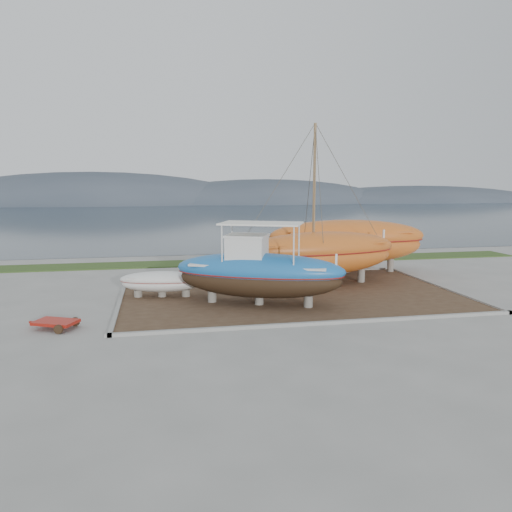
{
  "coord_description": "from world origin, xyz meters",
  "views": [
    {
      "loc": [
        -7.08,
        -22.19,
        6.17
      ],
      "look_at": [
        -1.89,
        4.0,
        2.19
      ],
      "focal_mm": 35.0,
      "sensor_mm": 36.0,
      "label": 1
    }
  ],
  "objects": [
    {
      "name": "mountain_ridge",
      "position": [
        0.0,
        125.0,
        0.0
      ],
      "size": [
        200.0,
        36.0,
        20.0
      ],
      "primitive_type": null,
      "color": "#333D49",
      "rests_on": "ground"
    },
    {
      "name": "sea",
      "position": [
        0.0,
        70.0,
        0.0
      ],
      "size": [
        260.0,
        100.0,
        0.04
      ],
      "primitive_type": null,
      "color": "#1A2834",
      "rests_on": "ground"
    },
    {
      "name": "dirt_patch",
      "position": [
        0.0,
        4.0,
        0.03
      ],
      "size": [
        18.0,
        12.0,
        0.06
      ],
      "primitive_type": "cube",
      "color": "#422D1E",
      "rests_on": "ground"
    },
    {
      "name": "ground",
      "position": [
        0.0,
        0.0,
        0.0
      ],
      "size": [
        140.0,
        140.0,
        0.0
      ],
      "primitive_type": "plane",
      "color": "gray",
      "rests_on": "ground"
    },
    {
      "name": "orange_sailboat",
      "position": [
        2.37,
        5.77,
        4.77
      ],
      "size": [
        10.06,
        4.24,
        9.42
      ],
      "primitive_type": null,
      "rotation": [
        0.0,
        0.0,
        0.14
      ],
      "color": "#BC591D",
      "rests_on": "dirt_patch"
    },
    {
      "name": "curb_frame",
      "position": [
        0.0,
        4.0,
        0.07
      ],
      "size": [
        18.6,
        12.6,
        0.15
      ],
      "primitive_type": null,
      "color": "gray",
      "rests_on": "ground"
    },
    {
      "name": "white_dinghy",
      "position": [
        -6.95,
        4.5,
        0.73
      ],
      "size": [
        4.64,
        2.32,
        1.33
      ],
      "primitive_type": null,
      "rotation": [
        0.0,
        0.0,
        -0.15
      ],
      "color": "silver",
      "rests_on": "dirt_patch"
    },
    {
      "name": "grass_strip",
      "position": [
        0.0,
        15.5,
        0.04
      ],
      "size": [
        44.0,
        3.0,
        0.08
      ],
      "primitive_type": "cube",
      "color": "#284219",
      "rests_on": "ground"
    },
    {
      "name": "blue_caique",
      "position": [
        -2.17,
        1.79,
        2.12
      ],
      "size": [
        8.94,
        5.89,
        4.13
      ],
      "primitive_type": null,
      "rotation": [
        0.0,
        0.0,
        -0.41
      ],
      "color": "#1C64AE",
      "rests_on": "dirt_patch"
    },
    {
      "name": "red_trailer",
      "position": [
        -11.43,
        -0.51,
        0.18
      ],
      "size": [
        2.88,
        2.25,
        0.37
      ],
      "primitive_type": null,
      "rotation": [
        0.0,
        0.0,
        -0.43
      ],
      "color": "#A91E13",
      "rests_on": "ground"
    },
    {
      "name": "orange_bare_hull",
      "position": [
        5.5,
        9.52,
        1.8
      ],
      "size": [
        10.94,
        4.47,
        3.48
      ],
      "primitive_type": null,
      "rotation": [
        0.0,
        0.0,
        -0.12
      ],
      "color": "#BC591D",
      "rests_on": "dirt_patch"
    }
  ]
}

